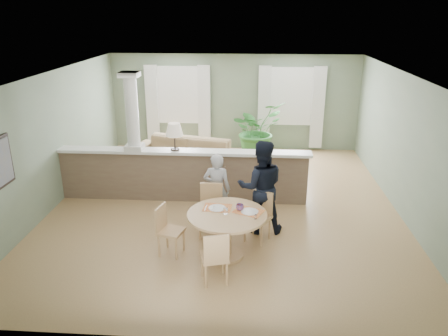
# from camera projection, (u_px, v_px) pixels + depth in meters

# --- Properties ---
(ground) EXTENTS (8.00, 8.00, 0.00)m
(ground) POSITION_uv_depth(u_px,v_px,m) (225.00, 204.00, 9.15)
(ground) COLOR tan
(ground) RESTS_ON ground
(room_shell) EXTENTS (7.02, 8.02, 2.71)m
(room_shell) POSITION_uv_depth(u_px,v_px,m) (226.00, 113.00, 9.12)
(room_shell) COLOR gray
(room_shell) RESTS_ON ground
(pony_wall) EXTENTS (5.32, 0.38, 2.70)m
(pony_wall) POSITION_uv_depth(u_px,v_px,m) (179.00, 168.00, 9.16)
(pony_wall) COLOR #75624B
(pony_wall) RESTS_ON ground
(sofa) EXTENTS (2.93, 1.73, 0.80)m
(sofa) POSITION_uv_depth(u_px,v_px,m) (185.00, 156.00, 10.92)
(sofa) COLOR #8B6C4C
(sofa) RESTS_ON ground
(houseplant) EXTENTS (1.83, 1.82, 1.54)m
(houseplant) POSITION_uv_depth(u_px,v_px,m) (257.00, 130.00, 11.85)
(houseplant) COLOR #2D6B2A
(houseplant) RESTS_ON ground
(dining_table) EXTENTS (1.29, 1.29, 0.88)m
(dining_table) POSITION_uv_depth(u_px,v_px,m) (227.00, 222.00, 7.03)
(dining_table) COLOR tan
(dining_table) RESTS_ON ground
(chair_far_boy) EXTENTS (0.43, 0.43, 0.93)m
(chair_far_boy) POSITION_uv_depth(u_px,v_px,m) (211.00, 207.00, 7.82)
(chair_far_boy) COLOR tan
(chair_far_boy) RESTS_ON ground
(chair_far_man) EXTENTS (0.54, 0.54, 0.88)m
(chair_far_man) POSITION_uv_depth(u_px,v_px,m) (260.00, 214.00, 7.62)
(chair_far_man) COLOR tan
(chair_far_man) RESTS_ON ground
(chair_near) EXTENTS (0.48, 0.48, 0.86)m
(chair_near) POSITION_uv_depth(u_px,v_px,m) (215.00, 256.00, 6.35)
(chair_near) COLOR tan
(chair_near) RESTS_ON ground
(chair_side) EXTENTS (0.47, 0.47, 0.85)m
(chair_side) POSITION_uv_depth(u_px,v_px,m) (167.00, 228.00, 7.18)
(chair_side) COLOR tan
(chair_side) RESTS_ON ground
(child_person) EXTENTS (0.54, 0.38, 1.40)m
(child_person) POSITION_uv_depth(u_px,v_px,m) (217.00, 189.00, 8.11)
(child_person) COLOR #A0A0A5
(child_person) RESTS_ON ground
(man_person) EXTENTS (0.89, 0.72, 1.73)m
(man_person) POSITION_uv_depth(u_px,v_px,m) (261.00, 187.00, 7.80)
(man_person) COLOR black
(man_person) RESTS_ON ground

